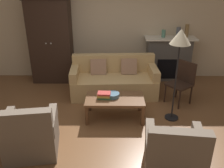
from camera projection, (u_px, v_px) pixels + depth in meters
The scene contains 15 objects.
ground_plane at pixel (105, 128), 4.45m from camera, with size 9.60×9.60×0.00m, color brown.
back_wall at pixel (108, 24), 6.19m from camera, with size 7.20×0.10×2.80m, color beige.
fireplace at pixel (168, 58), 6.29m from camera, with size 1.26×0.48×1.12m.
armoire at pixel (51, 41), 6.05m from camera, with size 1.06×0.57×2.08m.
couch at pixel (114, 81), 5.62m from camera, with size 1.96×0.94×0.86m.
coffee_table at pixel (115, 100), 4.64m from camera, with size 1.10×0.60×0.42m.
fruit_bowl at pixel (113, 95), 4.64m from camera, with size 0.26×0.26×0.08m, color slate.
book_stack at pixel (104, 95), 4.59m from camera, with size 0.27×0.20×0.12m.
mantel_vase_jade at pixel (164, 34), 6.01m from camera, with size 0.10×0.10×0.18m, color slate.
mantel_vase_slate at pixel (178, 32), 6.00m from camera, with size 0.11×0.11×0.25m, color #565B66.
mantel_vase_bronze at pixel (187, 31), 5.98m from camera, with size 0.10×0.10×0.32m, color olive.
armchair_near_left at pixel (31, 135), 3.74m from camera, with size 0.87×0.87×0.88m.
armchair_near_right at pixel (174, 155), 3.33m from camera, with size 0.85×0.85×0.88m.
side_chair_wooden at pixel (182, 80), 5.16m from camera, with size 0.62×0.62×0.90m.
floor_lamp at pixel (180, 43), 4.14m from camera, with size 0.36×0.36×1.73m.
Camera 1 is at (0.15, -3.72, 2.56)m, focal length 39.33 mm.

